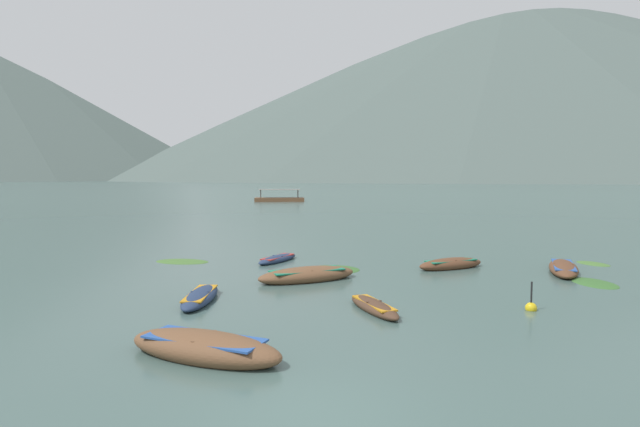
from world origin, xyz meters
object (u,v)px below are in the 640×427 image
Objects in this scene: rowboat_1 at (562,268)px; rowboat_2 at (373,307)px; rowboat_4 at (199,297)px; rowboat_0 at (276,259)px; rowboat_3 at (306,275)px; rowboat_8 at (203,348)px; rowboat_6 at (450,264)px; mooring_buoy at (530,307)px; ferry_0 at (278,199)px.

rowboat_2 is at bearing -144.58° from rowboat_1.
rowboat_4 is at bearing -160.60° from rowboat_1.
rowboat_0 is 5.26m from rowboat_3.
rowboat_3 is 1.05× the size of rowboat_8.
rowboat_8 is (-9.28, -12.24, 0.05)m from rowboat_6.
rowboat_2 is 5.27m from mooring_buoy.
rowboat_3 is at bearing 76.14° from rowboat_8.
rowboat_6 reaches higher than rowboat_4.
rowboat_6 is 15.36m from rowboat_8.
ferry_0 is at bearing 100.65° from mooring_buoy.
ferry_0 is (-3.49, 77.85, 0.30)m from rowboat_4.
rowboat_3 reaches higher than rowboat_6.
rowboat_1 is 1.01× the size of rowboat_3.
rowboat_4 is (-15.80, -5.56, -0.03)m from rowboat_1.
rowboat_3 is 1.22× the size of rowboat_6.
rowboat_1 is at bearing 35.42° from rowboat_2.
rowboat_3 is 74.58m from ferry_0.
ferry_0 is 8.93× the size of mooring_buoy.
rowboat_8 reaches higher than rowboat_0.
rowboat_4 is at bearing -148.60° from rowboat_6.
rowboat_6 is at bearing 52.83° from rowboat_8.
ferry_0 reaches higher than rowboat_3.
rowboat_1 reaches higher than rowboat_2.
rowboat_1 is 12.19m from rowboat_3.
rowboat_0 is 0.35× the size of ferry_0.
ferry_0 is 80.51m from mooring_buoy.
ferry_0 reaches higher than rowboat_1.
rowboat_4 is 0.39× the size of ferry_0.
rowboat_8 reaches higher than rowboat_3.
rowboat_2 is at bearing -83.08° from ferry_0.
rowboat_1 is at bearing -75.06° from ferry_0.
rowboat_3 reaches higher than rowboat_2.
rowboat_3 is 0.48× the size of ferry_0.
rowboat_3 is 9.06m from mooring_buoy.
rowboat_3 is 5.23m from rowboat_4.
rowboat_4 is 0.83× the size of rowboat_8.
rowboat_6 is at bearing 22.81° from rowboat_3.
rowboat_0 is at bearing -85.41° from ferry_0.
rowboat_0 is 0.72× the size of rowboat_1.
rowboat_6 reaches higher than rowboat_2.
rowboat_3 is at bearing -71.13° from rowboat_0.
rowboat_6 is 3.54× the size of mooring_buoy.
rowboat_8 is (-14.33, -11.24, 0.07)m from rowboat_1.
rowboat_0 is 14.07m from rowboat_1.
rowboat_3 is 4.33× the size of mooring_buoy.
mooring_buoy reaches higher than rowboat_6.
mooring_buoy is (5.27, 0.06, -0.04)m from rowboat_2.
rowboat_3 reaches higher than rowboat_1.
rowboat_0 is at bearing 112.20° from rowboat_2.
rowboat_4 is (-3.77, -3.62, -0.08)m from rowboat_3.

